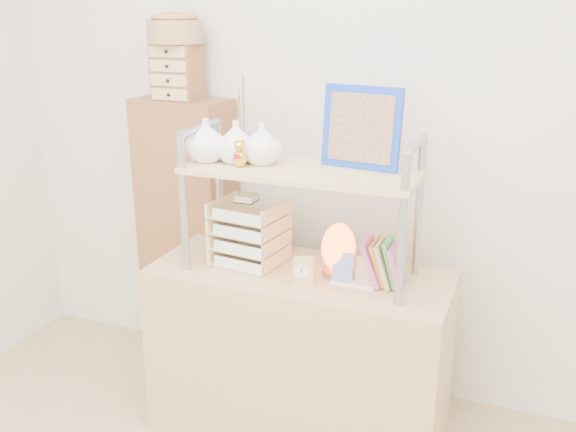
# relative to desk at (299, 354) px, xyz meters

# --- Properties ---
(room_shell) EXTENTS (3.42, 3.41, 2.61)m
(room_shell) POSITION_rel_desk_xyz_m (0.00, -0.81, 1.32)
(room_shell) COLOR silver
(room_shell) RESTS_ON ground
(desk) EXTENTS (1.20, 0.50, 0.75)m
(desk) POSITION_rel_desk_xyz_m (0.00, 0.00, 0.00)
(desk) COLOR tan
(desk) RESTS_ON ground
(cabinet) EXTENTS (0.47, 0.28, 1.35)m
(cabinet) POSITION_rel_desk_xyz_m (-0.73, 0.37, 0.30)
(cabinet) COLOR brown
(cabinet) RESTS_ON ground
(hutch) EXTENTS (0.92, 0.34, 0.73)m
(hutch) POSITION_rel_desk_xyz_m (-0.11, 0.01, 0.82)
(hutch) COLOR #959BA2
(hutch) RESTS_ON desk
(letter_tray) EXTENTS (0.27, 0.26, 0.30)m
(letter_tray) POSITION_rel_desk_xyz_m (-0.23, -0.00, 0.49)
(letter_tray) COLOR tan
(letter_tray) RESTS_ON desk
(salt_lamp) EXTENTS (0.14, 0.13, 0.22)m
(salt_lamp) POSITION_rel_desk_xyz_m (0.15, 0.02, 0.48)
(salt_lamp) COLOR brown
(salt_lamp) RESTS_ON desk
(desk_clock) EXTENTS (0.08, 0.05, 0.11)m
(desk_clock) POSITION_rel_desk_xyz_m (0.05, -0.11, 0.43)
(desk_clock) COLOR tan
(desk_clock) RESTS_ON desk
(postcard_stand) EXTENTS (0.18, 0.06, 0.12)m
(postcard_stand) POSITION_rel_desk_xyz_m (0.23, -0.04, 0.41)
(postcard_stand) COLOR white
(postcard_stand) RESTS_ON desk
(drawer_chest) EXTENTS (0.20, 0.16, 0.25)m
(drawer_chest) POSITION_rel_desk_xyz_m (-0.73, 0.35, 1.10)
(drawer_chest) COLOR brown
(drawer_chest) RESTS_ON cabinet
(woven_basket) EXTENTS (0.25, 0.25, 0.10)m
(woven_basket) POSITION_rel_desk_xyz_m (-0.73, 0.35, 1.28)
(woven_basket) COLOR #966B44
(woven_basket) RESTS_ON drawer_chest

